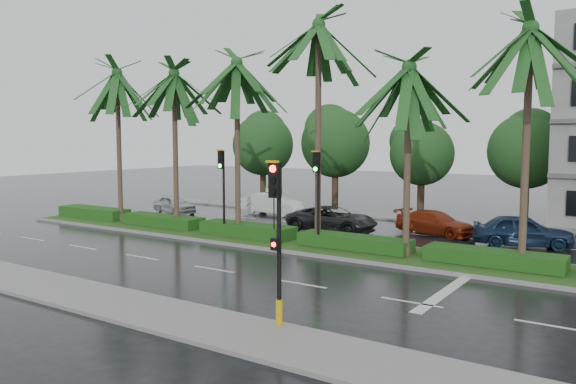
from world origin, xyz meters
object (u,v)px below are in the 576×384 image
Objects in this scene: car_blue at (522,231)px; car_silver at (174,204)px; street_sign at (274,200)px; car_red at (435,223)px; car_darkgrey at (333,219)px; signal_median_left at (222,180)px; car_white at (273,204)px; signal_near at (277,237)px.

car_silver is at bearing 74.76° from car_blue.
street_sign is 0.72× the size of car_silver.
car_darkgrey is at bearing 124.50° from car_red.
car_darkgrey is at bearing 55.25° from signal_median_left.
street_sign is at bearing -144.54° from car_white.
car_white reaches higher than car_red.
street_sign is 8.98m from car_red.
signal_median_left is 9.79m from car_white.
car_darkgrey is at bearing 80.05° from car_blue.
signal_median_left reaches higher than car_blue.
signal_near is 16.99m from car_red.
signal_near is 16.16m from car_blue.
car_white is (-3.21, 8.97, -2.27)m from signal_median_left.
car_silver is 0.84× the size of car_red.
car_darkgrey is (3.50, 5.05, -2.31)m from signal_median_left.
signal_near is 0.98× the size of car_blue.
car_blue is (16.21, -2.87, 0.03)m from car_white.
signal_near is at bearing -159.08° from car_darkgrey.
car_darkgrey is 1.11× the size of car_blue.
signal_near is 13.93m from signal_median_left.
signal_near is 1.01× the size of car_red.
car_red is (8.50, 7.13, -2.37)m from signal_median_left.
car_white is at bearing 125.31° from signal_near.
street_sign is (3.00, 0.18, -0.87)m from signal_median_left.
car_darkgrey is 9.56m from car_blue.
street_sign reaches higher than car_white.
street_sign is (-7.00, 9.87, -0.38)m from signal_near.
car_silver is at bearing 147.81° from signal_median_left.
street_sign is at bearing 104.34° from car_blue.
car_blue reaches higher than car_white.
signal_median_left is at bearing 98.86° from car_blue.
signal_median_left is 3.13m from street_sign.
car_red is at bearing -73.11° from car_silver.
signal_near is 0.88× the size of car_darkgrey.
signal_median_left is 1.68× the size of street_sign.
street_sign reaches higher than car_blue.
car_white reaches higher than car_silver.
signal_median_left reaches higher than car_white.
car_red is at bearing 39.98° from signal_median_left.
signal_near is at bearing -144.49° from car_white.
signal_median_left is 1.01× the size of car_red.
signal_median_left reaches higher than car_silver.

